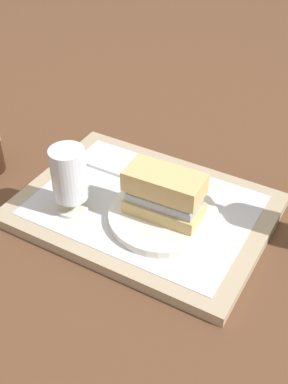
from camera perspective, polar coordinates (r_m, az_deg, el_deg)
The scene contains 7 objects.
ground_plane at distance 0.90m, azimuth -0.00°, elevation -2.48°, with size 3.00×3.00×0.00m, color brown.
tray at distance 0.89m, azimuth -0.00°, elevation -2.00°, with size 0.44×0.32×0.02m, color tan.
placemat at distance 0.89m, azimuth -0.00°, elevation -1.48°, with size 0.38×0.27×0.00m, color silver.
plate at distance 0.85m, azimuth 2.25°, elevation -2.77°, with size 0.19×0.19×0.01m, color silver.
sandwich at distance 0.82m, azimuth 2.12°, elevation -0.09°, with size 0.13×0.07×0.08m.
beer_glass at distance 0.84m, azimuth -8.59°, elevation 1.69°, with size 0.06×0.06×0.12m.
napkin_folded at distance 0.98m, azimuth -3.15°, elevation 3.40°, with size 0.09×0.07×0.01m, color white.
Camera 1 is at (-0.33, 0.59, 0.59)m, focal length 46.41 mm.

